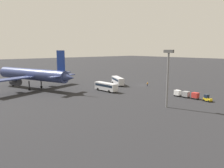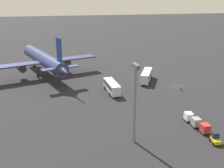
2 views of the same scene
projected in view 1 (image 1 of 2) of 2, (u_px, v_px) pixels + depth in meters
The scene contains 10 objects.
ground_plane at pixel (141, 85), 95.96m from camera, with size 600.00×600.00×0.00m, color #232326.
airplane at pixel (33, 75), 85.51m from camera, with size 41.86×36.17×15.17m.
shuttle_bus_near at pixel (118, 80), 96.34m from camera, with size 11.30×7.26×3.36m.
shuttle_bus_far at pixel (106, 86), 81.60m from camera, with size 10.37×3.32×3.17m.
baggage_tug at pixel (207, 98), 65.78m from camera, with size 2.59×1.99×2.10m.
worker_person at pixel (147, 84), 92.62m from camera, with size 0.38×0.38×1.74m.
cargo_cart_red at pixel (195, 95), 68.70m from camera, with size 2.07×1.77×2.06m.
cargo_cart_grey at pixel (186, 94), 70.73m from camera, with size 2.07×1.77×2.06m.
cargo_cart_white at pixel (178, 93), 72.86m from camera, with size 2.07×1.77×2.06m.
light_pole at pixel (168, 72), 57.67m from camera, with size 2.80×0.70×15.45m.
Camera 1 is at (-63.54, 71.35, 15.65)m, focal length 35.00 mm.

